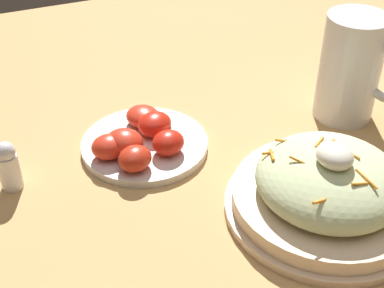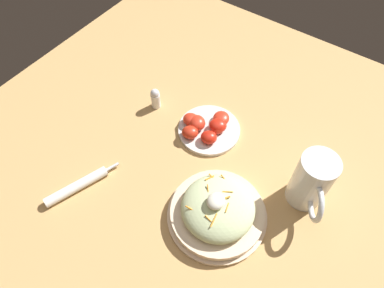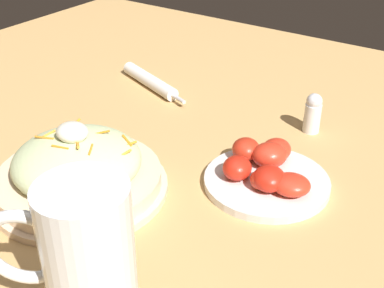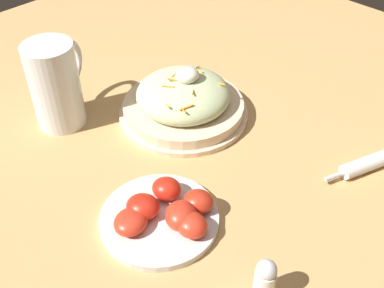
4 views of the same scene
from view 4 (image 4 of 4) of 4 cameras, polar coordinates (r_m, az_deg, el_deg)
The scene contains 6 objects.
ground_plane at distance 0.81m, azimuth 0.12°, elevation 0.14°, with size 1.43×1.43×0.00m, color tan.
salad_plate at distance 0.85m, azimuth -1.06°, elevation 5.32°, with size 0.24×0.24×0.10m.
beer_mug at distance 0.85m, azimuth -16.28°, elevation 6.61°, with size 0.14×0.10×0.16m.
napkin_roll at distance 0.82m, azimuth 22.33°, elevation -1.62°, with size 0.19×0.08×0.03m.
tomato_plate at distance 0.67m, azimuth -3.55°, elevation -8.56°, with size 0.17×0.17×0.04m.
salt_shaker at distance 0.59m, azimuth 8.93°, elevation -16.08°, with size 0.03×0.03×0.07m.
Camera 4 is at (-0.44, -0.43, 0.53)m, focal length 43.46 mm.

